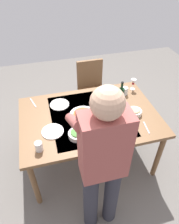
% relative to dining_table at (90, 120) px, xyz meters
% --- Properties ---
extents(ground_plane, '(6.00, 6.00, 0.00)m').
position_rel_dining_table_xyz_m(ground_plane, '(0.00, 0.00, -0.69)').
color(ground_plane, '#66605B').
extents(dining_table, '(1.57, 1.07, 0.76)m').
position_rel_dining_table_xyz_m(dining_table, '(0.00, 0.00, 0.00)').
color(dining_table, brown).
rests_on(dining_table, ground_plane).
extents(chair_near, '(0.40, 0.40, 0.91)m').
position_rel_dining_table_xyz_m(chair_near, '(-0.27, -0.92, -0.16)').
color(chair_near, '#523019').
rests_on(chair_near, ground_plane).
extents(person_server, '(0.42, 0.61, 1.69)m').
position_rel_dining_table_xyz_m(person_server, '(0.10, 0.79, 0.27)').
color(person_server, '#2D2D38').
rests_on(person_server, ground_plane).
extents(wine_bottle, '(0.07, 0.07, 0.30)m').
position_rel_dining_table_xyz_m(wine_bottle, '(-0.42, -0.13, 0.18)').
color(wine_bottle, black).
rests_on(wine_bottle, dining_table).
extents(wine_glass_left, '(0.07, 0.07, 0.15)m').
position_rel_dining_table_xyz_m(wine_glass_left, '(-0.29, 0.18, 0.17)').
color(wine_glass_left, white).
rests_on(wine_glass_left, dining_table).
extents(wine_glass_right, '(0.07, 0.07, 0.15)m').
position_rel_dining_table_xyz_m(wine_glass_right, '(-0.69, -0.37, 0.17)').
color(wine_glass_right, white).
rests_on(wine_glass_right, dining_table).
extents(water_cup_near_left, '(0.08, 0.08, 0.10)m').
position_rel_dining_table_xyz_m(water_cup_near_left, '(-0.54, -0.28, 0.12)').
color(water_cup_near_left, silver).
rests_on(water_cup_near_left, dining_table).
extents(water_cup_near_right, '(0.08, 0.08, 0.10)m').
position_rel_dining_table_xyz_m(water_cup_near_right, '(-0.17, -0.20, 0.12)').
color(water_cup_near_right, silver).
rests_on(water_cup_near_right, dining_table).
extents(water_cup_far_left, '(0.07, 0.07, 0.10)m').
position_rel_dining_table_xyz_m(water_cup_far_left, '(0.59, 0.36, 0.12)').
color(water_cup_far_left, silver).
rests_on(water_cup_far_left, dining_table).
extents(serving_bowl_pasta, '(0.30, 0.30, 0.07)m').
position_rel_dining_table_xyz_m(serving_bowl_pasta, '(0.08, 0.02, 0.10)').
color(serving_bowl_pasta, silver).
rests_on(serving_bowl_pasta, dining_table).
extents(side_bowl_salad, '(0.18, 0.18, 0.07)m').
position_rel_dining_table_xyz_m(side_bowl_salad, '(0.20, 0.29, 0.10)').
color(side_bowl_salad, silver).
rests_on(side_bowl_salad, dining_table).
extents(side_bowl_bread, '(0.16, 0.16, 0.07)m').
position_rel_dining_table_xyz_m(side_bowl_bread, '(-0.50, 0.11, 0.10)').
color(side_bowl_bread, silver).
rests_on(side_bowl_bread, dining_table).
extents(dinner_plate_near, '(0.23, 0.23, 0.01)m').
position_rel_dining_table_xyz_m(dinner_plate_near, '(0.44, 0.15, 0.07)').
color(dinner_plate_near, silver).
rests_on(dinner_plate_near, dining_table).
extents(dinner_plate_far, '(0.23, 0.23, 0.01)m').
position_rel_dining_table_xyz_m(dinner_plate_far, '(0.30, -0.28, 0.07)').
color(dinner_plate_far, silver).
rests_on(dinner_plate_far, dining_table).
extents(table_knife, '(0.07, 0.20, 0.00)m').
position_rel_dining_table_xyz_m(table_knife, '(0.61, -0.40, 0.07)').
color(table_knife, silver).
rests_on(table_knife, dining_table).
extents(table_fork, '(0.03, 0.18, 0.00)m').
position_rel_dining_table_xyz_m(table_fork, '(-0.54, 0.35, 0.07)').
color(table_fork, silver).
rests_on(table_fork, dining_table).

